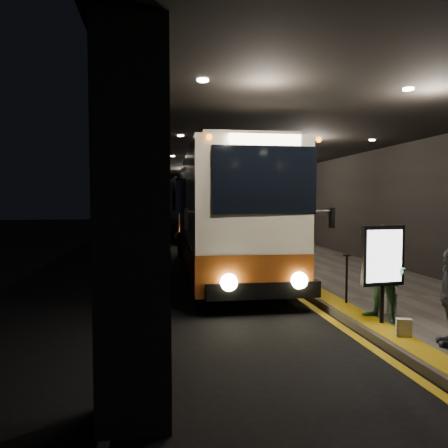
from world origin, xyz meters
TOP-DOWN VIEW (x-y plane):
  - ground at (0.00, 0.00)m, footprint 90.00×90.00m
  - lane_line_white at (-1.80, 5.00)m, footprint 0.12×50.00m
  - kerb_stripe_yellow at (2.35, 5.00)m, footprint 0.18×50.00m
  - sidewalk at (4.75, 5.00)m, footprint 4.50×50.00m
  - tactile_strip at (2.85, 5.00)m, footprint 0.50×50.00m
  - terminal_wall at (7.00, 5.00)m, footprint 0.10×50.00m
  - support_columns at (-1.50, 4.00)m, footprint 0.80×24.80m
  - canopy at (2.50, 5.00)m, footprint 9.00×50.00m
  - coach_main at (1.03, 2.20)m, footprint 2.96×12.57m
  - coach_second at (1.04, 17.07)m, footprint 3.08×12.43m
  - passenger_boarding at (3.27, -0.39)m, footprint 0.61×0.76m
  - passenger_waiting_green at (3.13, -5.13)m, footprint 0.91×1.06m
  - bag_polka at (3.58, -4.56)m, footprint 0.35×0.24m
  - bag_plain at (2.96, -6.10)m, footprint 0.28×0.22m
  - info_sign at (3.00, -5.29)m, footprint 0.89×0.21m
  - stanchion_post at (3.03, -3.67)m, footprint 0.05×0.05m

SIDE VIEW (x-z plane):
  - ground at x=0.00m, z-range 0.00..0.00m
  - lane_line_white at x=-1.80m, z-range 0.00..0.01m
  - kerb_stripe_yellow at x=2.35m, z-range 0.00..0.01m
  - sidewalk at x=4.75m, z-range 0.00..0.15m
  - tactile_strip at x=2.85m, z-range 0.15..0.16m
  - bag_plain at x=2.96m, z-range 0.15..0.46m
  - bag_polka at x=3.58m, z-range 0.15..0.54m
  - stanchion_post at x=3.03m, z-range 0.15..1.26m
  - passenger_boarding at x=3.27m, z-range 0.15..1.98m
  - passenger_waiting_green at x=3.13m, z-range 0.15..2.01m
  - info_sign at x=3.00m, z-range 0.48..2.35m
  - coach_second at x=1.04m, z-range -0.08..3.80m
  - coach_main at x=1.03m, z-range -0.08..3.82m
  - support_columns at x=-1.50m, z-range 0.00..4.40m
  - terminal_wall at x=7.00m, z-range 0.00..6.00m
  - canopy at x=2.50m, z-range 4.40..4.80m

